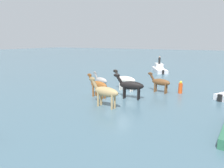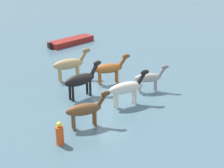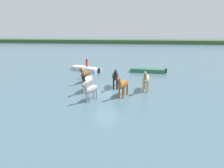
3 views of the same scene
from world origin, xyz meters
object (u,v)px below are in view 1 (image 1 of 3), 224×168
Objects in this scene: horse_mid_herd at (98,85)px; horse_rear_stallion at (130,85)px; horse_chestnut_trailing at (125,80)px; person_helmsman_aft at (159,60)px; horse_gray_outer at (160,82)px; buoy_channel_marker at (180,88)px; horse_dark_mare at (105,92)px; boat_launch_far at (159,69)px; horse_dun_straggler at (101,80)px.

horse_rear_stallion is at bearing -144.64° from horse_mid_herd.
person_helmsman_aft is (-13.84, -0.73, 0.69)m from horse_chestnut_trailing.
horse_chestnut_trailing reaches higher than horse_gray_outer.
buoy_channel_marker is (-0.68, 1.72, -0.48)m from horse_gray_outer.
horse_rear_stallion is at bearing 77.53° from horse_gray_outer.
horse_chestnut_trailing is at bearing -72.35° from buoy_channel_marker.
horse_dark_mare is at bearing 4.78° from person_helmsman_aft.
person_helmsman_aft reaches higher than buoy_channel_marker.
horse_gray_outer is at bearing 16.48° from person_helmsman_aft.
person_helmsman_aft is 13.56m from buoy_channel_marker.
horse_rear_stallion is at bearing -96.22° from horse_dark_mare.
horse_gray_outer is 13.85m from boat_launch_far.
horse_dark_mare is at bearing 149.77° from horse_mid_herd.
horse_dun_straggler is at bearing -47.30° from horse_dark_mare.
horse_chestnut_trailing is (-2.38, -1.57, -0.05)m from horse_rear_stallion.
horse_dun_straggler is 2.41m from horse_chestnut_trailing.
horse_dun_straggler is 0.92× the size of horse_gray_outer.
horse_mid_herd is 3.40m from horse_chestnut_trailing.
horse_mid_herd is 2.16× the size of buoy_channel_marker.
boat_launch_far is at bearing -74.08° from horse_mid_herd.
horse_gray_outer is at bearing -141.06° from horse_dun_straggler.
horse_chestnut_trailing reaches higher than horse_dun_straggler.
horse_dark_mare is 1.16× the size of horse_gray_outer.
horse_gray_outer reaches higher than horse_dun_straggler.
horse_dun_straggler is at bearing -28.37° from horse_rear_stallion.
horse_gray_outer is 0.41× the size of boat_launch_far.
person_helmsman_aft is at bearing 163.04° from boat_launch_far.
horse_rear_stallion is 16.39m from person_helmsman_aft.
horse_chestnut_trailing reaches higher than boat_launch_far.
person_helmsman_aft is (-14.60, 1.55, 0.83)m from horse_dun_straggler.
horse_gray_outer is (-3.23, 1.54, -0.14)m from horse_rear_stallion.
person_helmsman_aft is at bearing -79.66° from horse_chestnut_trailing.
horse_mid_herd reaches higher than horse_dun_straggler.
horse_dun_straggler is at bearing 147.55° from boat_launch_far.
horse_dark_mare is 2.73m from horse_mid_herd.
horse_dun_straggler is 1.79× the size of person_helmsman_aft.
horse_dun_straggler is at bearing -46.11° from horse_mid_herd.
horse_chestnut_trailing is at bearing 28.34° from horse_gray_outer.
horse_dark_mare is at bearing 82.81° from horse_gray_outer.
horse_rear_stallion is at bearing 130.83° from horse_chestnut_trailing.
horse_rear_stallion is at bearing 179.53° from horse_dun_straggler.
buoy_channel_marker is at bearing -135.45° from horse_rear_stallion.
horse_rear_stallion is 0.47× the size of boat_launch_far.
horse_dark_mare is 7.88m from buoy_channel_marker.
horse_chestnut_trailing is (-5.24, -0.87, -0.07)m from horse_dark_mare.
person_helmsman_aft is at bearing -73.84° from horse_dun_straggler.
horse_chestnut_trailing is (0.85, -3.11, 0.09)m from horse_gray_outer.
person_helmsman_aft is at bearing -74.26° from horse_mid_herd.
horse_mid_herd is at bearing -50.62° from buoy_channel_marker.
horse_mid_herd is at bearing 13.03° from horse_rear_stallion.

